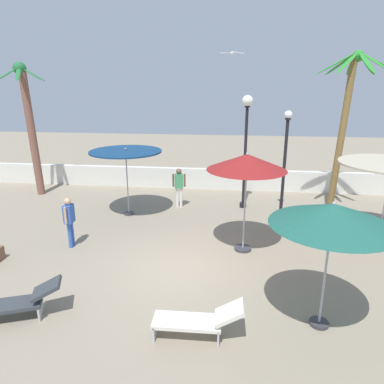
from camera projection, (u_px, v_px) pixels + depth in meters
ground_plane at (180, 268)px, 9.95m from camera, size 56.00×56.00×0.00m
boundary_wall at (204, 179)px, 17.47m from camera, size 25.20×0.30×1.02m
patio_umbrella_0 at (126, 154)px, 13.33m from camera, size 2.76×2.76×2.71m
patio_umbrella_1 at (247, 163)px, 10.22m from camera, size 2.38×2.38×3.11m
patio_umbrella_2 at (333, 215)px, 6.83m from camera, size 2.47×2.47×2.83m
palm_tree_0 at (347, 113)px, 13.17m from camera, size 2.85×2.85×6.21m
palm_tree_1 at (29, 117)px, 15.70m from camera, size 2.34×2.24×5.97m
lamp_post_0 at (285, 160)px, 13.30m from camera, size 0.30×0.30×4.10m
lamp_post_1 at (246, 134)px, 13.98m from camera, size 0.44×0.44×4.63m
lounge_chair_0 at (19, 302)px, 7.70m from camera, size 1.92×1.17×0.82m
lounge_chair_1 at (198, 320)px, 7.09m from camera, size 1.88×0.59×0.83m
guest_0 at (69, 218)px, 10.98m from camera, size 0.25×0.56×1.64m
guest_1 at (179, 184)px, 14.62m from camera, size 0.56×0.29×1.69m
seagull_0 at (233, 53)px, 13.28m from camera, size 0.99×0.41×0.14m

